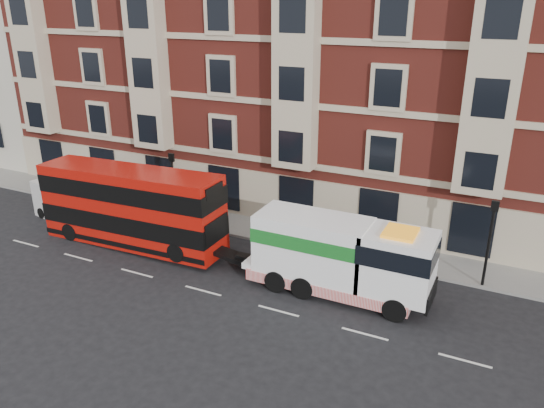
{
  "coord_description": "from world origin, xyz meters",
  "views": [
    {
      "loc": [
        12.66,
        -18.47,
        13.12
      ],
      "look_at": [
        1.74,
        4.0,
        3.37
      ],
      "focal_mm": 35.0,
      "sensor_mm": 36.0,
      "label": 1
    }
  ],
  "objects_px": {
    "pedestrian": "(143,202)",
    "box_van": "(65,202)",
    "double_decker_bus": "(131,206)",
    "tow_truck": "(337,256)"
  },
  "relations": [
    {
      "from": "double_decker_bus",
      "to": "pedestrian",
      "type": "bearing_deg",
      "value": 120.82
    },
    {
      "from": "pedestrian",
      "to": "box_van",
      "type": "bearing_deg",
      "value": -105.26
    },
    {
      "from": "box_van",
      "to": "pedestrian",
      "type": "distance_m",
      "value": 4.86
    },
    {
      "from": "double_decker_bus",
      "to": "pedestrian",
      "type": "relative_size",
      "value": 6.17
    },
    {
      "from": "box_van",
      "to": "double_decker_bus",
      "type": "bearing_deg",
      "value": 2.16
    },
    {
      "from": "box_van",
      "to": "pedestrian",
      "type": "bearing_deg",
      "value": 42.05
    },
    {
      "from": "double_decker_bus",
      "to": "tow_truck",
      "type": "relative_size",
      "value": 1.25
    },
    {
      "from": "double_decker_bus",
      "to": "box_van",
      "type": "height_order",
      "value": "double_decker_bus"
    },
    {
      "from": "double_decker_bus",
      "to": "tow_truck",
      "type": "bearing_deg",
      "value": 0.0
    },
    {
      "from": "double_decker_bus",
      "to": "tow_truck",
      "type": "distance_m",
      "value": 12.06
    }
  ]
}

